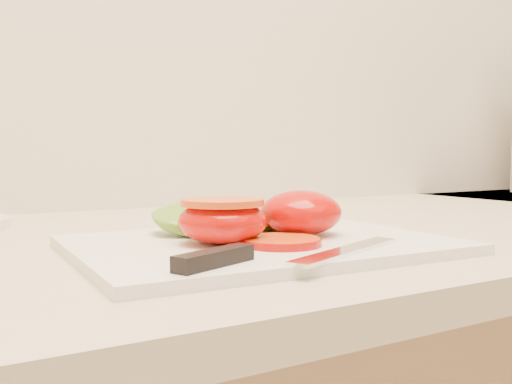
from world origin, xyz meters
TOP-DOWN VIEW (x-y plane):
  - cutting_board at (-0.51, 1.55)m, footprint 0.36×0.26m
  - tomato_half_dome at (-0.46, 1.55)m, footprint 0.08×0.08m
  - tomato_half_cut at (-0.56, 1.54)m, footprint 0.08×0.08m
  - tomato_slice_0 at (-0.51, 1.51)m, footprint 0.07×0.07m
  - lettuce_leaf_0 at (-0.52, 1.62)m, footprint 0.15×0.11m
  - lettuce_leaf_1 at (-0.48, 1.62)m, footprint 0.14×0.12m
  - knife at (-0.56, 1.45)m, footprint 0.23×0.08m

SIDE VIEW (x-z plane):
  - cutting_board at x=-0.51m, z-range 0.93..0.94m
  - tomato_slice_0 at x=-0.51m, z-range 0.94..0.95m
  - knife at x=-0.56m, z-range 0.94..0.95m
  - lettuce_leaf_1 at x=-0.48m, z-range 0.94..0.97m
  - lettuce_leaf_0 at x=-0.52m, z-range 0.94..0.97m
  - tomato_half_cut at x=-0.56m, z-range 0.94..0.98m
  - tomato_half_dome at x=-0.46m, z-range 0.94..0.99m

